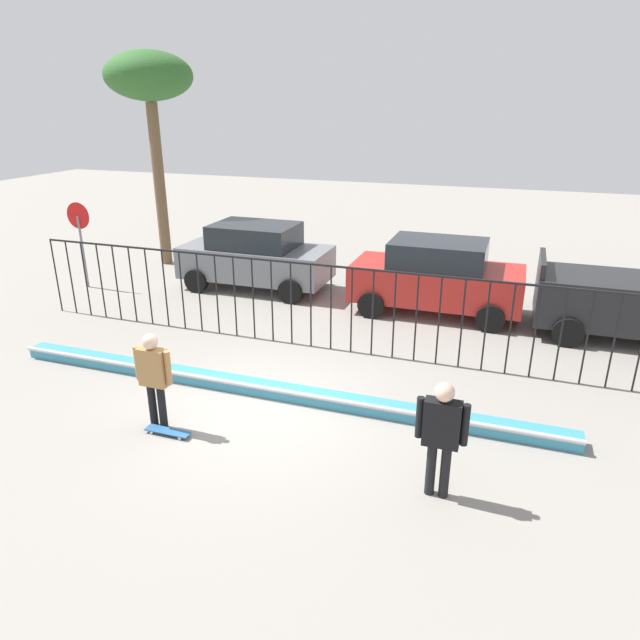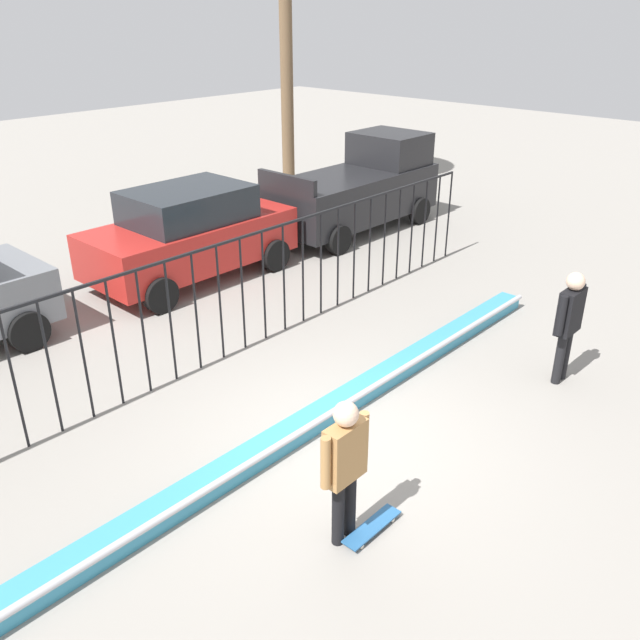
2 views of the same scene
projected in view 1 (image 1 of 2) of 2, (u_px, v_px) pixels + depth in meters
ground_plane at (255, 408)px, 10.30m from camera, size 60.00×60.00×0.00m
bowl_coping_ledge at (267, 389)px, 10.72m from camera, size 11.00×0.40×0.27m
perimeter_fence at (311, 296)px, 12.48m from camera, size 14.04×0.04×1.93m
skateboarder at (154, 372)px, 9.35m from camera, size 0.69×0.26×1.70m
skateboard at (168, 431)px, 9.46m from camera, size 0.80×0.20×0.07m
camera_operator at (441, 430)px, 7.66m from camera, size 0.71×0.27×1.76m
parked_car_gray at (256, 256)px, 16.55m from camera, size 4.30×2.12×1.90m
parked_car_red at (437, 276)px, 14.63m from camera, size 4.30×2.12×1.90m
stop_sign at (80, 233)px, 16.40m from camera, size 0.76×0.07×2.50m
palm_tree_short at (149, 83)px, 17.43m from camera, size 2.68×2.68×6.63m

